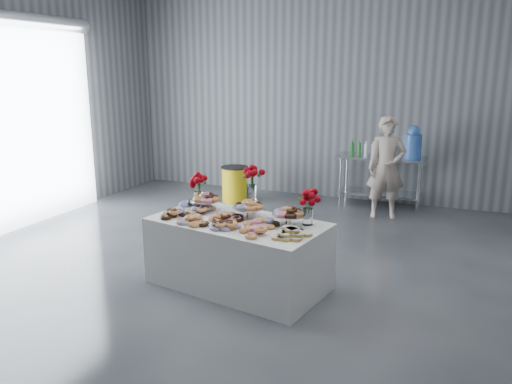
% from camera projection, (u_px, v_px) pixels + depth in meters
% --- Properties ---
extents(ground, '(9.00, 9.00, 0.00)m').
position_uv_depth(ground, '(232.00, 290.00, 5.46)').
color(ground, '#33353A').
rests_on(ground, ground).
extents(room_walls, '(8.04, 9.04, 4.02)m').
position_uv_depth(room_walls, '(208.00, 40.00, 5.00)').
color(room_walls, slate).
rests_on(room_walls, ground).
extents(display_table, '(2.05, 1.33, 0.75)m').
position_uv_depth(display_table, '(238.00, 253.00, 5.52)').
color(display_table, white).
rests_on(display_table, ground).
extents(prep_table, '(1.50, 0.60, 0.90)m').
position_uv_depth(prep_table, '(381.00, 172.00, 8.65)').
color(prep_table, silver).
rests_on(prep_table, ground).
extents(donut_mounds, '(1.92, 1.12, 0.09)m').
position_uv_depth(donut_mounds, '(236.00, 218.00, 5.37)').
color(donut_mounds, '#DC8550').
rests_on(donut_mounds, display_table).
extents(cake_stand_left, '(0.36, 0.36, 0.17)m').
position_uv_depth(cake_stand_left, '(206.00, 199.00, 5.81)').
color(cake_stand_left, silver).
rests_on(cake_stand_left, display_table).
extents(cake_stand_mid, '(0.36, 0.36, 0.17)m').
position_uv_depth(cake_stand_mid, '(249.00, 206.00, 5.49)').
color(cake_stand_mid, silver).
rests_on(cake_stand_mid, display_table).
extents(cake_stand_right, '(0.36, 0.36, 0.17)m').
position_uv_depth(cake_stand_right, '(289.00, 213.00, 5.23)').
color(cake_stand_right, silver).
rests_on(cake_stand_right, display_table).
extents(danish_pile, '(0.48, 0.48, 0.11)m').
position_uv_depth(danish_pile, '(291.00, 232.00, 4.90)').
color(danish_pile, silver).
rests_on(danish_pile, display_table).
extents(bouquet_left, '(0.26, 0.26, 0.42)m').
position_uv_depth(bouquet_left, '(198.00, 182.00, 5.96)').
color(bouquet_left, white).
rests_on(bouquet_left, display_table).
extents(bouquet_right, '(0.26, 0.26, 0.42)m').
position_uv_depth(bouquet_right, '(308.00, 198.00, 5.23)').
color(bouquet_right, white).
rests_on(bouquet_right, display_table).
extents(bouquet_center, '(0.26, 0.26, 0.57)m').
position_uv_depth(bouquet_center, '(251.00, 181.00, 5.65)').
color(bouquet_center, silver).
rests_on(bouquet_center, display_table).
extents(water_jug, '(0.28, 0.28, 0.55)m').
position_uv_depth(water_jug, '(413.00, 143.00, 8.34)').
color(water_jug, '#447CE8').
rests_on(water_jug, prep_table).
extents(drink_bottles, '(0.54, 0.08, 0.27)m').
position_uv_depth(drink_bottles, '(362.00, 148.00, 8.58)').
color(drink_bottles, '#268C33').
rests_on(drink_bottles, prep_table).
extents(person, '(0.68, 0.53, 1.64)m').
position_uv_depth(person, '(386.00, 168.00, 8.00)').
color(person, '#CC8C93').
rests_on(person, ground).
extents(trash_barrel, '(0.50, 0.50, 0.65)m').
position_uv_depth(trash_barrel, '(235.00, 184.00, 9.08)').
color(trash_barrel, yellow).
rests_on(trash_barrel, ground).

